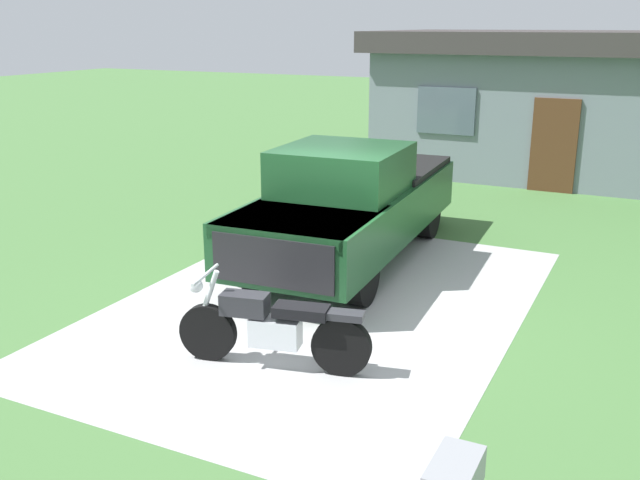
# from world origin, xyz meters

# --- Properties ---
(ground_plane) EXTENTS (80.00, 80.00, 0.00)m
(ground_plane) POSITION_xyz_m (0.00, 0.00, 0.00)
(ground_plane) COLOR #446F39
(driveway_pad) EXTENTS (5.17, 7.45, 0.01)m
(driveway_pad) POSITION_xyz_m (0.00, 0.00, 0.00)
(driveway_pad) COLOR #A9A9A9
(driveway_pad) RESTS_ON ground
(motorcycle) EXTENTS (2.19, 0.81, 1.09)m
(motorcycle) POSITION_xyz_m (0.30, -1.88, 0.47)
(motorcycle) COLOR black
(motorcycle) RESTS_ON ground
(pickup_truck) EXTENTS (2.30, 5.72, 1.90)m
(pickup_truck) POSITION_xyz_m (-0.46, 2.06, 0.95)
(pickup_truck) COLOR black
(pickup_truck) RESTS_ON ground
(neighbor_house) EXTENTS (9.60, 5.60, 3.50)m
(neighbor_house) POSITION_xyz_m (1.67, 11.00, 1.79)
(neighbor_house) COLOR slate
(neighbor_house) RESTS_ON ground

